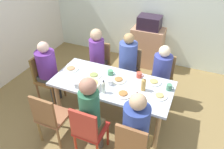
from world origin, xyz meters
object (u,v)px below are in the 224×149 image
side_cabinet (147,47)px  person_3 (90,111)px  plate_3 (160,96)px  plate_5 (71,69)px  chair_3 (88,129)px  chair_4 (161,76)px  person_5 (47,67)px  plate_4 (119,80)px  person_2 (136,126)px  chair_6 (50,116)px  person_1 (97,54)px  cup_1 (110,82)px  chair_1 (99,62)px  chair_2 (133,145)px  cup_4 (77,85)px  bottle_1 (144,84)px  cup_3 (169,87)px  person_0 (128,60)px  person_4 (162,70)px  bowl_0 (91,85)px  chair_5 (45,76)px  dining_table (112,87)px  plate_1 (154,82)px  bottle_2 (137,98)px  chair_0 (129,69)px  cup_2 (139,75)px  plate_2 (123,94)px  bottle_0 (104,87)px

side_cabinet → person_3: bearing=-91.0°
plate_3 → plate_5: 1.54m
chair_3 → person_3: size_ratio=0.70×
chair_4 → person_5: size_ratio=0.75×
person_3 → plate_4: person_3 is taller
person_2 → side_cabinet: size_ratio=1.39×
chair_6 → plate_3: 1.59m
person_1 → cup_1: person_1 is taller
plate_5 → cup_1: 0.79m
chair_1 → chair_2: bearing=-52.3°
cup_4 → bottle_1: bottle_1 is taller
cup_3 → cup_4: bearing=-159.2°
person_2 → person_3: (-0.62, 0.00, 0.01)m
person_0 → person_4: 0.62m
chair_1 → chair_2: (1.24, -1.61, 0.00)m
bowl_0 → person_0: bearing=76.2°
chair_3 → plate_4: (0.07, 0.90, 0.24)m
plate_4 → bottle_1: bearing=-11.1°
person_3 → bowl_0: person_3 is taller
person_0 → plate_3: (0.75, -0.76, -0.00)m
chair_5 → bottle_1: 1.84m
dining_table → plate_5: bearing=174.9°
person_0 → person_1: (-0.62, -0.00, -0.01)m
plate_1 → plate_4: (-0.52, -0.16, -0.00)m
person_0 → person_4: size_ratio=1.09×
plate_5 → side_cabinet: 2.06m
bottle_2 → bottle_1: bearing=89.8°
cup_3 → chair_2: bearing=-103.0°
chair_2 → cup_4: chair_2 is taller
chair_1 → person_1: (-0.00, -0.09, 0.23)m
dining_table → cup_4: cup_4 is taller
chair_4 → person_2: bearing=-90.0°
chair_0 → person_4: 0.66m
person_5 → plate_3: (1.98, -0.04, 0.03)m
person_5 → cup_2: (1.57, 0.30, 0.06)m
person_1 → cup_2: 1.05m
chair_0 → person_3: bearing=-90.0°
chair_2 → plate_2: (-0.36, 0.60, 0.24)m
chair_6 → bottle_2: 1.26m
bottle_1 → side_cabinet: bearing=103.2°
bottle_1 → person_2: bearing=-80.0°
chair_1 → chair_6: (0.00, -1.61, 0.00)m
dining_table → person_3: size_ratio=1.45×
chair_0 → bottle_0: 1.12m
plate_4 → side_cabinet: (-0.03, 1.83, -0.31)m
dining_table → cup_3: size_ratio=16.18×
chair_5 → person_1: bearing=46.0°
chair_2 → cup_2: chair_2 is taller
cup_2 → bottle_1: bearing=-62.4°
chair_0 → person_1: bearing=-171.7°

